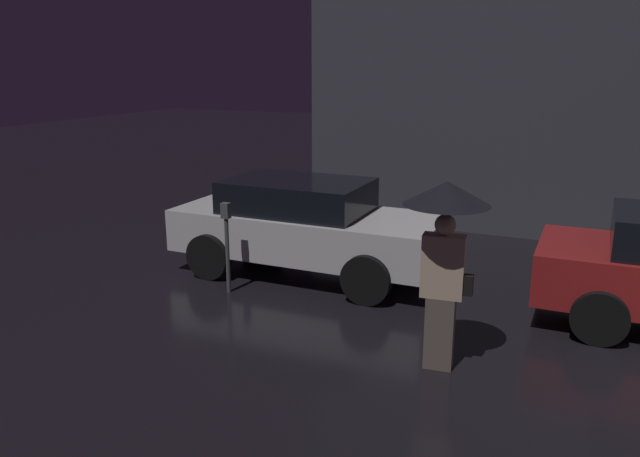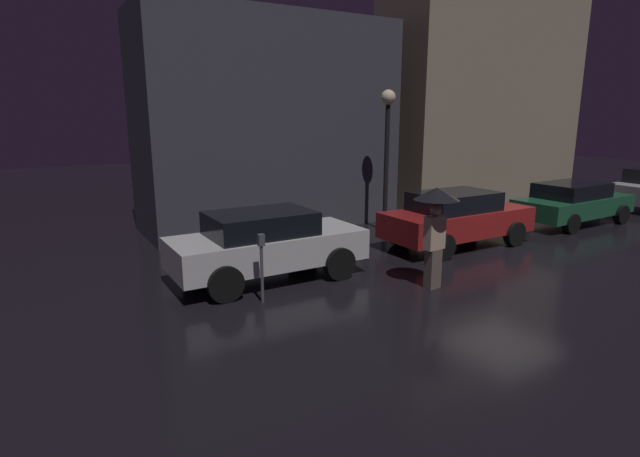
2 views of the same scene
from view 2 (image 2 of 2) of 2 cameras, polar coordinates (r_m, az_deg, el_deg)
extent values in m
plane|color=black|center=(13.51, 20.81, -2.94)|extent=(60.00, 60.00, 0.00)
cube|color=#3D3D47|center=(15.99, -5.79, 11.81)|extent=(7.94, 3.00, 6.39)
cube|color=gray|center=(21.69, 17.92, 13.91)|extent=(8.64, 3.00, 8.16)
cube|color=silver|center=(10.80, -5.94, -2.26)|extent=(4.17, 1.67, 0.65)
cube|color=black|center=(10.59, -6.82, 0.60)|extent=(2.17, 1.46, 0.49)
cylinder|color=black|center=(12.16, -2.03, -2.05)|extent=(0.71, 0.22, 0.71)
cylinder|color=black|center=(10.79, 2.23, -4.02)|extent=(0.71, 0.22, 0.71)
cylinder|color=black|center=(11.20, -13.71, -3.75)|extent=(0.71, 0.22, 0.71)
cylinder|color=black|center=(9.69, -10.77, -6.24)|extent=(0.71, 0.22, 0.71)
cube|color=maroon|center=(13.95, 15.44, 0.76)|extent=(4.26, 1.67, 0.66)
cube|color=black|center=(13.72, 15.09, 3.04)|extent=(2.21, 1.47, 0.49)
cylinder|color=black|center=(15.52, 16.56, 0.64)|extent=(0.67, 0.22, 0.67)
cylinder|color=black|center=(14.48, 21.35, -0.59)|extent=(0.67, 0.22, 0.67)
cylinder|color=black|center=(13.73, 9.03, -0.54)|extent=(0.67, 0.22, 0.67)
cylinder|color=black|center=(12.54, 13.87, -2.06)|extent=(0.67, 0.22, 0.67)
cube|color=#1E5638|center=(18.19, 26.97, 2.35)|extent=(4.37, 1.81, 0.58)
cube|color=black|center=(17.97, 26.84, 3.94)|extent=(2.29, 1.55, 0.47)
cylinder|color=black|center=(19.80, 26.94, 2.27)|extent=(0.61, 0.22, 0.61)
cylinder|color=black|center=(18.97, 31.20, 1.38)|extent=(0.61, 0.22, 0.61)
cylinder|color=black|center=(17.62, 22.22, 1.54)|extent=(0.61, 0.22, 0.61)
cylinder|color=black|center=(16.68, 26.80, 0.51)|extent=(0.61, 0.22, 0.61)
cylinder|color=black|center=(22.10, 30.72, 2.83)|extent=(0.60, 0.22, 0.60)
cube|color=#66564C|center=(10.51, 12.77, -4.48)|extent=(0.33, 0.24, 0.83)
cube|color=#D1B293|center=(10.32, 12.98, -0.46)|extent=(0.47, 0.25, 0.69)
sphere|color=tan|center=(10.22, 13.11, 2.03)|extent=(0.22, 0.22, 0.22)
cylinder|color=black|center=(10.26, 13.05, 0.99)|extent=(0.02, 0.02, 0.81)
cone|color=black|center=(10.16, 13.20, 3.90)|extent=(0.91, 0.91, 0.25)
cube|color=black|center=(10.52, 13.90, -1.21)|extent=(0.17, 0.12, 0.22)
cylinder|color=#4C5154|center=(9.49, -6.65, -5.23)|extent=(0.06, 0.06, 1.12)
cube|color=#4C5154|center=(9.30, -6.75, -1.31)|extent=(0.12, 0.10, 0.22)
cylinder|color=black|center=(15.10, 7.56, 6.69)|extent=(0.14, 0.14, 3.76)
sphere|color=#F9EAB7|center=(15.02, 7.81, 14.65)|extent=(0.43, 0.43, 0.43)
camera|label=1|loc=(8.40, 53.22, 6.23)|focal=35.00mm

